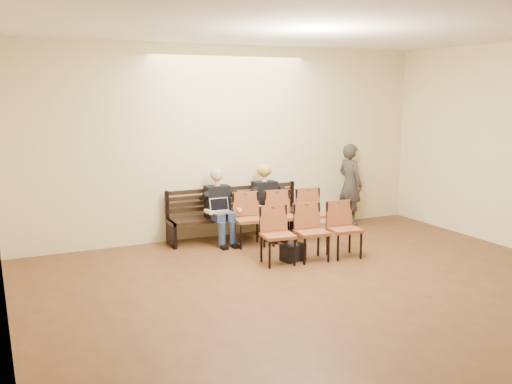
{
  "coord_description": "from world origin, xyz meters",
  "views": [
    {
      "loc": [
        -4.09,
        -4.72,
        2.68
      ],
      "look_at": [
        0.09,
        4.05,
        0.96
      ],
      "focal_mm": 40.0,
      "sensor_mm": 36.0,
      "label": 1
    }
  ],
  "objects_px": {
    "bench": "(237,226)",
    "seated_man": "(219,207)",
    "seated_woman": "(267,203)",
    "water_bottle": "(280,208)",
    "passerby": "(350,178)",
    "chair_row_back": "(312,233)",
    "bag": "(293,252)",
    "chair_row_front": "(281,217)",
    "laptop": "(222,213)"
  },
  "relations": [
    {
      "from": "water_bottle",
      "to": "chair_row_front",
      "type": "bearing_deg",
      "value": -114.98
    },
    {
      "from": "bag",
      "to": "chair_row_front",
      "type": "bearing_deg",
      "value": 72.17
    },
    {
      "from": "chair_row_back",
      "to": "bench",
      "type": "bearing_deg",
      "value": 112.18
    },
    {
      "from": "water_bottle",
      "to": "passerby",
      "type": "height_order",
      "value": "passerby"
    },
    {
      "from": "bench",
      "to": "water_bottle",
      "type": "relative_size",
      "value": 10.87
    },
    {
      "from": "seated_woman",
      "to": "passerby",
      "type": "xyz_separation_m",
      "value": [
        2.0,
        0.22,
        0.31
      ]
    },
    {
      "from": "bench",
      "to": "seated_woman",
      "type": "xyz_separation_m",
      "value": [
        0.54,
        -0.12,
        0.41
      ]
    },
    {
      "from": "water_bottle",
      "to": "laptop",
      "type": "bearing_deg",
      "value": 179.73
    },
    {
      "from": "water_bottle",
      "to": "chair_row_back",
      "type": "distance_m",
      "value": 1.46
    },
    {
      "from": "seated_woman",
      "to": "bag",
      "type": "bearing_deg",
      "value": -100.98
    },
    {
      "from": "laptop",
      "to": "water_bottle",
      "type": "relative_size",
      "value": 1.46
    },
    {
      "from": "bag",
      "to": "chair_row_front",
      "type": "distance_m",
      "value": 1.12
    },
    {
      "from": "seated_woman",
      "to": "chair_row_front",
      "type": "relative_size",
      "value": 0.75
    },
    {
      "from": "chair_row_front",
      "to": "seated_woman",
      "type": "bearing_deg",
      "value": 99.89
    },
    {
      "from": "laptop",
      "to": "bag",
      "type": "height_order",
      "value": "laptop"
    },
    {
      "from": "bench",
      "to": "passerby",
      "type": "bearing_deg",
      "value": 2.25
    },
    {
      "from": "seated_man",
      "to": "passerby",
      "type": "bearing_deg",
      "value": 4.27
    },
    {
      "from": "bench",
      "to": "water_bottle",
      "type": "bearing_deg",
      "value": -26.28
    },
    {
      "from": "seated_man",
      "to": "passerby",
      "type": "xyz_separation_m",
      "value": [
        2.95,
        0.22,
        0.3
      ]
    },
    {
      "from": "water_bottle",
      "to": "chair_row_front",
      "type": "xyz_separation_m",
      "value": [
        -0.14,
        -0.3,
        -0.1
      ]
    },
    {
      "from": "seated_woman",
      "to": "water_bottle",
      "type": "distance_m",
      "value": 0.29
    },
    {
      "from": "seated_man",
      "to": "passerby",
      "type": "relative_size",
      "value": 0.68
    },
    {
      "from": "laptop",
      "to": "seated_man",
      "type": "bearing_deg",
      "value": 82.51
    },
    {
      "from": "bag",
      "to": "bench",
      "type": "bearing_deg",
      "value": 98.37
    },
    {
      "from": "water_bottle",
      "to": "chair_row_front",
      "type": "relative_size",
      "value": 0.14
    },
    {
      "from": "seated_woman",
      "to": "seated_man",
      "type": "bearing_deg",
      "value": 180.0
    },
    {
      "from": "bag",
      "to": "water_bottle",
      "type": "bearing_deg",
      "value": 70.48
    },
    {
      "from": "bench",
      "to": "water_bottle",
      "type": "xyz_separation_m",
      "value": [
        0.71,
        -0.35,
        0.34
      ]
    },
    {
      "from": "laptop",
      "to": "water_bottle",
      "type": "xyz_separation_m",
      "value": [
        1.14,
        -0.01,
        -0.01
      ]
    },
    {
      "from": "laptop",
      "to": "chair_row_back",
      "type": "height_order",
      "value": "chair_row_back"
    },
    {
      "from": "passerby",
      "to": "bench",
      "type": "bearing_deg",
      "value": 81.28
    },
    {
      "from": "laptop",
      "to": "water_bottle",
      "type": "height_order",
      "value": "laptop"
    },
    {
      "from": "water_bottle",
      "to": "passerby",
      "type": "relative_size",
      "value": 0.13
    },
    {
      "from": "laptop",
      "to": "chair_row_back",
      "type": "distance_m",
      "value": 1.73
    },
    {
      "from": "passerby",
      "to": "chair_row_front",
      "type": "distance_m",
      "value": 2.17
    },
    {
      "from": "bench",
      "to": "seated_man",
      "type": "height_order",
      "value": "seated_man"
    },
    {
      "from": "bag",
      "to": "chair_row_front",
      "type": "xyz_separation_m",
      "value": [
        0.33,
        1.01,
        0.34
      ]
    },
    {
      "from": "passerby",
      "to": "bag",
      "type": "bearing_deg",
      "value": 116.49
    },
    {
      "from": "chair_row_front",
      "to": "chair_row_back",
      "type": "relative_size",
      "value": 1.03
    },
    {
      "from": "chair_row_front",
      "to": "seated_man",
      "type": "bearing_deg",
      "value": 158.44
    },
    {
      "from": "bench",
      "to": "chair_row_front",
      "type": "relative_size",
      "value": 1.54
    },
    {
      "from": "seated_woman",
      "to": "water_bottle",
      "type": "relative_size",
      "value": 5.33
    },
    {
      "from": "bag",
      "to": "seated_man",
      "type": "bearing_deg",
      "value": 112.72
    },
    {
      "from": "seated_man",
      "to": "bag",
      "type": "height_order",
      "value": "seated_man"
    },
    {
      "from": "bench",
      "to": "seated_man",
      "type": "distance_m",
      "value": 0.59
    },
    {
      "from": "seated_man",
      "to": "bag",
      "type": "bearing_deg",
      "value": -67.28
    },
    {
      "from": "seated_woman",
      "to": "passerby",
      "type": "bearing_deg",
      "value": 6.27
    },
    {
      "from": "water_bottle",
      "to": "seated_man",
      "type": "bearing_deg",
      "value": 168.28
    },
    {
      "from": "seated_man",
      "to": "bench",
      "type": "bearing_deg",
      "value": 16.65
    },
    {
      "from": "water_bottle",
      "to": "passerby",
      "type": "bearing_deg",
      "value": 13.79
    }
  ]
}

